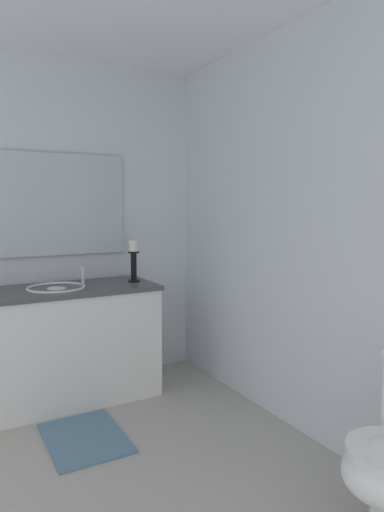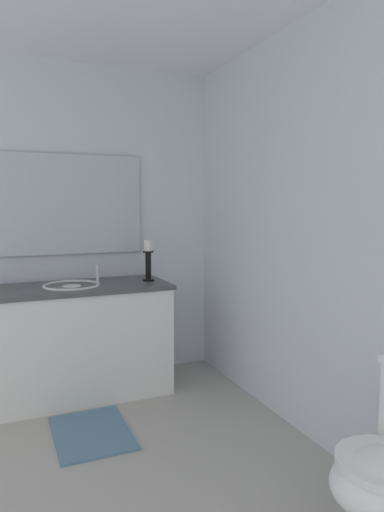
% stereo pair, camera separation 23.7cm
% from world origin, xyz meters
% --- Properties ---
extents(floor, '(3.09, 2.41, 0.02)m').
position_xyz_m(floor, '(0.00, 0.00, -0.01)').
color(floor, '#B2ADA3').
rests_on(floor, ground).
extents(wall_back, '(3.09, 0.04, 2.45)m').
position_xyz_m(wall_back, '(0.00, 1.20, 1.23)').
color(wall_back, silver).
rests_on(wall_back, ground).
extents(wall_left, '(0.04, 2.41, 2.45)m').
position_xyz_m(wall_left, '(-1.55, 0.00, 1.23)').
color(wall_left, silver).
rests_on(wall_left, ground).
extents(vanity_cabinet, '(0.58, 1.39, 0.81)m').
position_xyz_m(vanity_cabinet, '(-1.22, -0.00, 0.41)').
color(vanity_cabinet, white).
rests_on(vanity_cabinet, ground).
extents(sink_basin, '(0.40, 0.40, 0.24)m').
position_xyz_m(sink_basin, '(-1.22, -0.00, 0.77)').
color(sink_basin, white).
rests_on(sink_basin, vanity_cabinet).
extents(mirror, '(0.02, 1.19, 0.75)m').
position_xyz_m(mirror, '(-1.50, -0.00, 1.39)').
color(mirror, silver).
extents(candle_holder_tall, '(0.09, 0.09, 0.31)m').
position_xyz_m(candle_holder_tall, '(-1.22, 0.57, 0.97)').
color(candle_holder_tall, black).
rests_on(candle_holder_tall, vanity_cabinet).
extents(bath_mat, '(0.60, 0.44, 0.02)m').
position_xyz_m(bath_mat, '(-0.60, -0.00, 0.01)').
color(bath_mat, slate).
rests_on(bath_mat, ground).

